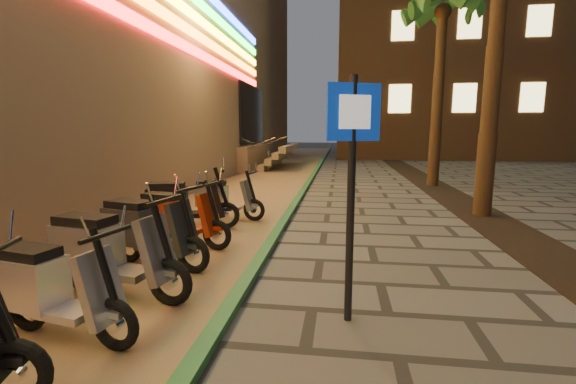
# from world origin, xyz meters

# --- Properties ---
(parking_strip) EXTENTS (3.40, 60.00, 0.01)m
(parking_strip) POSITION_xyz_m (-2.60, 10.00, 0.01)
(parking_strip) COLOR #8C7251
(parking_strip) RESTS_ON ground
(green_curb) EXTENTS (0.18, 60.00, 0.10)m
(green_curb) POSITION_xyz_m (-0.90, 10.00, 0.05)
(green_curb) COLOR #286B3A
(green_curb) RESTS_ON ground
(planting_strip) EXTENTS (1.20, 40.00, 0.02)m
(planting_strip) POSITION_xyz_m (3.60, 5.00, 0.01)
(planting_strip) COLOR black
(planting_strip) RESTS_ON ground
(palm_d) EXTENTS (2.97, 3.02, 7.16)m
(palm_d) POSITION_xyz_m (3.60, 12.00, 5.94)
(palm_d) COLOR #472D19
(palm_d) RESTS_ON ground
(pedestrian_sign) EXTENTS (0.52, 0.24, 2.51)m
(pedestrian_sign) POSITION_xyz_m (0.40, 1.47, 1.63)
(pedestrian_sign) COLOR black
(pedestrian_sign) RESTS_ON ground
(scooter_4) EXTENTS (1.63, 0.72, 1.14)m
(scooter_4) POSITION_xyz_m (-2.46, 0.75, 0.50)
(scooter_4) COLOR black
(scooter_4) RESTS_ON ground
(scooter_5) EXTENTS (1.82, 0.77, 1.28)m
(scooter_5) POSITION_xyz_m (-2.46, 1.68, 0.56)
(scooter_5) COLOR black
(scooter_5) RESTS_ON ground
(scooter_6) EXTENTS (1.77, 0.89, 1.25)m
(scooter_6) POSITION_xyz_m (-2.55, 2.76, 0.54)
(scooter_6) COLOR black
(scooter_6) RESTS_ON ground
(scooter_7) EXTENTS (1.69, 0.74, 1.19)m
(scooter_7) POSITION_xyz_m (-2.52, 3.75, 0.52)
(scooter_7) COLOR black
(scooter_7) RESTS_ON ground
(scooter_8) EXTENTS (1.79, 0.91, 1.27)m
(scooter_8) POSITION_xyz_m (-2.82, 4.75, 0.55)
(scooter_8) COLOR black
(scooter_8) RESTS_ON ground
(scooter_9) EXTENTS (1.60, 0.59, 1.12)m
(scooter_9) POSITION_xyz_m (-2.34, 5.82, 0.49)
(scooter_9) COLOR black
(scooter_9) RESTS_ON ground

